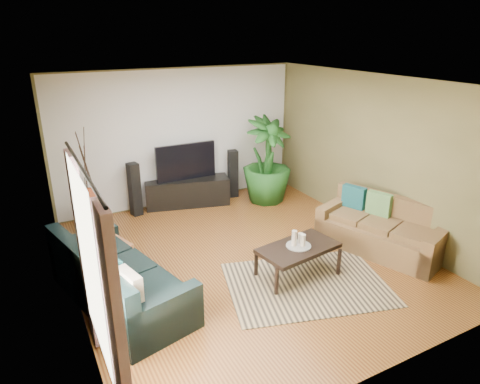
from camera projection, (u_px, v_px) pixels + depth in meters
floor at (246, 258)px, 6.70m from camera, size 5.50×5.50×0.00m
ceiling at (247, 82)px, 5.74m from camera, size 5.50×5.50×0.00m
wall_back at (180, 138)px, 8.49m from camera, size 5.00×0.00×5.00m
wall_front at (390, 262)px, 3.96m from camera, size 5.00×0.00×5.00m
wall_left at (64, 209)px, 5.13m from camera, size 0.00×5.50×5.50m
wall_right at (374, 155)px, 7.32m from camera, size 0.00×5.50×5.50m
backwall_panel at (180, 138)px, 8.48m from camera, size 4.90×0.00×4.90m
window_pane at (89, 265)px, 3.80m from camera, size 0.00×1.80×1.80m
curtain_near at (117, 337)px, 3.29m from camera, size 0.08×0.35×2.20m
curtain_far at (84, 253)px, 4.53m from camera, size 0.08×0.35×2.20m
curtain_rod at (82, 168)px, 3.50m from camera, size 0.03×1.90×0.03m
sofa_left at (120, 273)px, 5.51m from camera, size 1.50×2.45×0.85m
sofa_right at (381, 226)px, 6.82m from camera, size 1.46×2.10×0.85m
area_rug at (307, 284)px, 6.02m from camera, size 2.55×2.12×0.01m
coffee_table at (298, 261)px, 6.17m from camera, size 1.23×0.79×0.47m
candle_tray at (299, 246)px, 6.09m from camera, size 0.36×0.36×0.02m
candle_tall at (294, 238)px, 6.04m from camera, size 0.07×0.07×0.23m
candle_mid at (303, 240)px, 6.04m from camera, size 0.07×0.07×0.18m
candle_short at (300, 238)px, 6.14m from camera, size 0.07×0.07×0.15m
tv_stand at (187, 192)px, 8.67m from camera, size 1.74×0.91×0.56m
television at (186, 162)px, 8.45m from camera, size 1.22×0.07×0.72m
speaker_left at (135, 189)px, 8.12m from camera, size 0.22×0.24×1.03m
speaker_right at (233, 174)px, 9.05m from camera, size 0.21×0.23×1.01m
potted_plant at (267, 160)px, 8.68m from camera, size 1.17×1.17×1.75m
plant_pot at (266, 195)px, 8.94m from camera, size 0.32×0.32×0.25m
pedestal at (93, 220)px, 7.60m from camera, size 0.44×0.44×0.38m
vase at (90, 201)px, 7.46m from camera, size 0.35×0.35×0.49m
side_table at (111, 260)px, 6.14m from camera, size 0.61×0.61×0.51m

